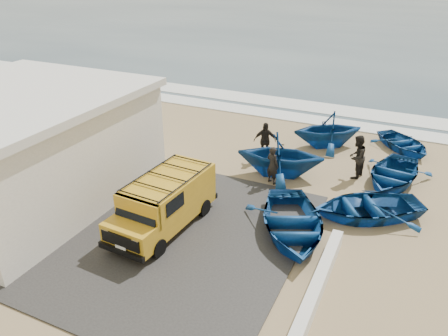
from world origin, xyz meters
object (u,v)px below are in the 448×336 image
(boat_mid_right, at_px, (393,174))
(boat_far_left, at_px, (328,129))
(boat_near_left, at_px, (292,223))
(van, at_px, (165,201))
(boat_near_right, at_px, (368,207))
(boat_far_right, at_px, (404,143))
(fisherman_middle, at_px, (357,157))
(building, at_px, (16,146))
(fisherman_back, at_px, (265,141))
(fisherman_front, at_px, (273,165))
(parapet, at_px, (315,292))
(boat_mid_left, at_px, (280,155))

(boat_mid_right, distance_m, boat_far_left, 4.54)
(boat_near_left, relative_size, boat_far_left, 1.26)
(van, distance_m, boat_near_left, 4.60)
(boat_near_right, relative_size, boat_far_left, 1.17)
(van, height_order, boat_far_right, van)
(fisherman_middle, bearing_deg, boat_far_right, 171.54)
(boat_near_right, bearing_deg, boat_far_left, 174.15)
(building, height_order, fisherman_back, building)
(fisherman_front, bearing_deg, building, 54.75)
(boat_mid_right, xyz_separation_m, fisherman_middle, (-1.60, -0.18, 0.57))
(boat_far_left, bearing_deg, boat_mid_right, 17.83)
(boat_near_left, height_order, boat_near_right, boat_near_left)
(parapet, bearing_deg, van, 166.41)
(boat_mid_right, bearing_deg, boat_far_left, 150.56)
(boat_mid_left, distance_m, fisherman_front, 0.86)
(building, bearing_deg, boat_far_left, 45.61)
(building, xyz_separation_m, fisherman_middle, (12.12, 7.42, -1.17))
(boat_near_right, bearing_deg, parapet, -38.81)
(boat_far_left, height_order, boat_far_right, boat_far_left)
(boat_near_right, relative_size, fisherman_middle, 2.10)
(parapet, xyz_separation_m, fisherman_front, (-3.56, 6.31, 0.58))
(parapet, bearing_deg, boat_near_right, 83.04)
(boat_far_right, xyz_separation_m, fisherman_front, (-4.88, -6.29, 0.50))
(building, height_order, boat_near_left, building)
(van, xyz_separation_m, boat_far_right, (7.25, 11.17, -0.72))
(boat_near_left, distance_m, fisherman_front, 3.93)
(boat_near_left, bearing_deg, boat_near_right, 21.31)
(building, distance_m, boat_near_left, 11.19)
(boat_near_left, bearing_deg, fisherman_middle, 52.72)
(building, height_order, parapet, building)
(boat_near_left, xyz_separation_m, fisherman_back, (-3.15, 5.68, 0.45))
(boat_mid_left, relative_size, fisherman_front, 2.25)
(van, relative_size, fisherman_front, 2.78)
(building, bearing_deg, fisherman_front, 30.71)
(building, relative_size, boat_mid_right, 2.33)
(van, bearing_deg, boat_far_left, 73.79)
(boat_mid_left, distance_m, boat_far_right, 7.29)
(parapet, relative_size, fisherman_middle, 3.03)
(boat_mid_left, bearing_deg, fisherman_middle, -80.45)
(fisherman_front, bearing_deg, boat_mid_right, -130.33)
(building, height_order, boat_far_right, building)
(boat_mid_left, distance_m, boat_far_left, 4.37)
(van, distance_m, fisherman_back, 7.26)
(boat_near_left, height_order, boat_mid_right, boat_near_left)
(boat_mid_right, relative_size, fisherman_back, 2.19)
(boat_mid_right, bearing_deg, boat_near_left, -107.97)
(fisherman_middle, bearing_deg, van, -24.76)
(boat_far_left, bearing_deg, building, -78.67)
(fisherman_back, bearing_deg, fisherman_middle, -27.64)
(boat_mid_right, distance_m, fisherman_front, 5.31)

